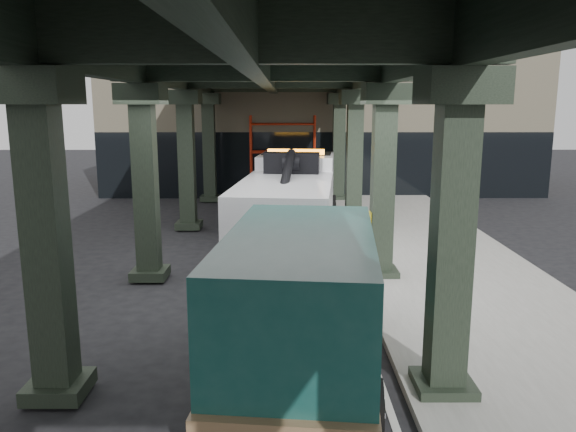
{
  "coord_description": "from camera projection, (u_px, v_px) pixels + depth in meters",
  "views": [
    {
      "loc": [
        0.14,
        -12.07,
        4.5
      ],
      "look_at": [
        0.2,
        1.99,
        1.7
      ],
      "focal_mm": 35.0,
      "sensor_mm": 36.0,
      "label": 1
    }
  ],
  "objects": [
    {
      "name": "ground",
      "position": [
        280.0,
        307.0,
        12.71
      ],
      "size": [
        90.0,
        90.0,
        0.0
      ],
      "primitive_type": "plane",
      "color": "black",
      "rests_on": "ground"
    },
    {
      "name": "sidewalk",
      "position": [
        452.0,
        277.0,
        14.68
      ],
      "size": [
        5.0,
        40.0,
        0.15
      ],
      "primitive_type": "cube",
      "color": "gray",
      "rests_on": "ground"
    },
    {
      "name": "lane_stripe",
      "position": [
        345.0,
        279.0,
        14.68
      ],
      "size": [
        0.12,
        38.0,
        0.01
      ],
      "primitive_type": "cube",
      "color": "silver",
      "rests_on": "ground"
    },
    {
      "name": "viaduct",
      "position": [
        263.0,
        64.0,
        13.61
      ],
      "size": [
        7.4,
        32.0,
        6.4
      ],
      "color": "black",
      "rests_on": "ground"
    },
    {
      "name": "building",
      "position": [
        319.0,
        114.0,
        31.56
      ],
      "size": [
        22.0,
        10.0,
        8.0
      ],
      "primitive_type": "cube",
      "color": "#C6B793",
      "rests_on": "ground"
    },
    {
      "name": "scaffolding",
      "position": [
        283.0,
        156.0,
        26.66
      ],
      "size": [
        3.08,
        0.88,
        4.0
      ],
      "color": "#B8250E",
      "rests_on": "ground"
    },
    {
      "name": "tow_truck",
      "position": [
        291.0,
        198.0,
        18.17
      ],
      "size": [
        3.55,
        9.65,
        3.1
      ],
      "rotation": [
        0.0,
        0.0,
        -0.1
      ],
      "color": "black",
      "rests_on": "ground"
    },
    {
      "name": "towed_van",
      "position": [
        302.0,
        296.0,
        9.36
      ],
      "size": [
        3.03,
        6.43,
        2.52
      ],
      "rotation": [
        0.0,
        0.0,
        -0.1
      ],
      "color": "#12433E",
      "rests_on": "ground"
    }
  ]
}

